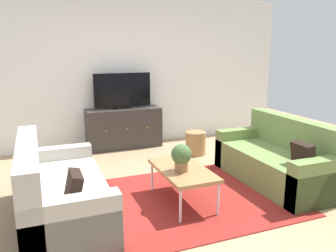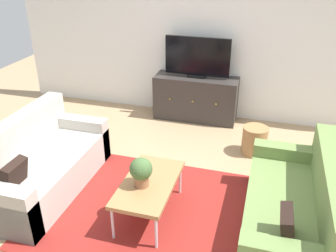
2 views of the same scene
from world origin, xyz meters
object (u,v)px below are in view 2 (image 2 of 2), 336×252
flat_screen_tv (197,57)px  potted_plant (141,171)px  wicker_basket (254,140)px  coffee_table (149,185)px  couch_right_side (298,213)px  tv_console (196,98)px  couch_left_side (38,167)px

flat_screen_tv → potted_plant: bearing=-89.9°
potted_plant → wicker_basket: potted_plant is taller
coffee_table → potted_plant: size_ratio=3.09×
flat_screen_tv → wicker_basket: size_ratio=2.60×
couch_right_side → wicker_basket: 1.60m
wicker_basket → potted_plant: bearing=-121.1°
tv_console → couch_left_side: bearing=-119.4°
couch_left_side → potted_plant: size_ratio=5.58×
wicker_basket → flat_screen_tv: bearing=139.0°
couch_left_side → potted_plant: 1.39m
tv_console → wicker_basket: bearing=-40.3°
couch_left_side → wicker_basket: bearing=32.6°
wicker_basket → couch_left_side: bearing=-147.4°
couch_left_side → wicker_basket: (2.36, 1.51, -0.09)m
couch_left_side → tv_console: size_ratio=1.31×
flat_screen_tv → tv_console: bearing=-90.0°
couch_right_side → coffee_table: couch_right_side is taller
tv_console → couch_right_side: bearing=-57.2°
potted_plant → couch_right_side: bearing=6.5°
tv_console → wicker_basket: (1.02, -0.87, -0.16)m
coffee_table → couch_left_side: bearing=175.8°
tv_console → wicker_basket: 1.35m
coffee_table → tv_console: tv_console is taller
couch_left_side → wicker_basket: couch_left_side is taller
couch_right_side → wicker_basket: couch_right_side is taller
wicker_basket → couch_right_side: bearing=-71.3°
couch_right_side → couch_left_side: bearing=180.0°
couch_left_side → wicker_basket: size_ratio=4.45×
couch_left_side → couch_right_side: size_ratio=1.00×
couch_left_side → potted_plant: (1.34, -0.17, 0.31)m
tv_console → wicker_basket: size_ratio=3.39×
couch_left_side → coffee_table: size_ratio=1.81×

